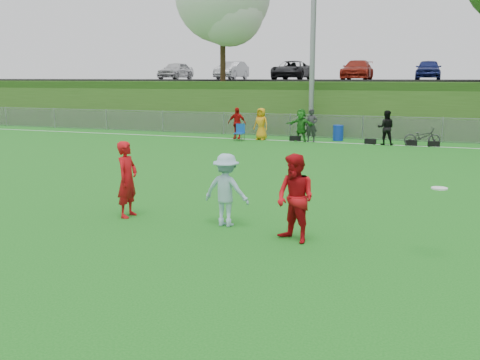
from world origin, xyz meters
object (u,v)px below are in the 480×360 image
at_px(bicycle, 422,137).
at_px(player_blue, 226,190).
at_px(player_red_left, 127,179).
at_px(frisbee, 439,188).
at_px(player_red_center, 295,198).
at_px(recycling_bin, 338,133).

bearing_deg(bicycle, player_blue, 153.31).
distance_m(player_red_left, player_blue, 2.50).
height_order(frisbee, bicycle, frisbee).
xyz_separation_m(player_red_center, player_blue, (-1.74, 0.64, -0.08)).
relative_size(player_red_left, frisbee, 6.29).
bearing_deg(bicycle, player_red_center, 159.45).
relative_size(player_red_left, player_red_center, 1.01).
distance_m(player_red_left, player_red_center, 4.28).
bearing_deg(player_red_left, frisbee, -96.41).
relative_size(player_red_center, recycling_bin, 2.21).
height_order(player_red_left, player_red_center, player_red_left).
xyz_separation_m(recycling_bin, bicycle, (4.22, -0.84, 0.04)).
relative_size(frisbee, bicycle, 0.17).
height_order(player_red_left, recycling_bin, player_red_left).
relative_size(player_red_left, recycling_bin, 2.23).
xyz_separation_m(player_blue, bicycle, (3.85, 16.43, -0.37)).
height_order(player_red_center, recycling_bin, player_red_center).
height_order(player_blue, frisbee, player_blue).
distance_m(player_red_center, bicycle, 17.21).
bearing_deg(player_red_center, recycling_bin, 126.38).
distance_m(player_blue, recycling_bin, 17.28).
bearing_deg(player_red_left, player_blue, -89.58).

